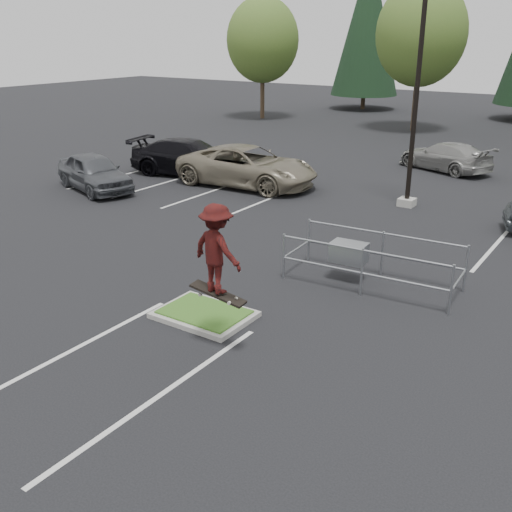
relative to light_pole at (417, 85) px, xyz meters
The scene contains 13 objects.
ground 12.85m from the light_pole, 92.39° to the right, with size 120.00×120.00×0.00m, color black.
grass_median 12.82m from the light_pole, 92.39° to the right, with size 2.20×1.60×0.16m.
stall_lines 7.74m from the light_pole, 107.24° to the right, with size 22.62×17.60×0.01m.
light_pole is the anchor object (origin of this frame).
decid_a 25.86m from the light_pole, 135.75° to the left, with size 5.44×5.44×8.91m.
decid_b 19.70m from the light_pole, 109.35° to the left, with size 5.89×5.89×9.64m.
conif_a 31.63m from the light_pole, 117.38° to the left, with size 5.72×5.72×13.00m.
cart_corral 8.99m from the light_pole, 79.50° to the right, with size 4.62×1.90×1.28m.
skateboarder 13.22m from the light_pole, 86.92° to the right, with size 1.30×0.87×2.07m.
car_l_tan 7.95m from the light_pole, behind, with size 2.87×6.22×1.73m, color gray.
car_l_black 11.15m from the light_pole, behind, with size 2.34×5.75×1.67m, color black.
car_l_grey 13.54m from the light_pole, 157.38° to the right, with size 1.84×4.56×1.56m, color #4D4F54.
car_far_silver 8.13m from the light_pole, 95.59° to the left, with size 1.93×4.74×1.37m, color #9E9E99.
Camera 1 is at (8.13, -9.95, 6.35)m, focal length 42.00 mm.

